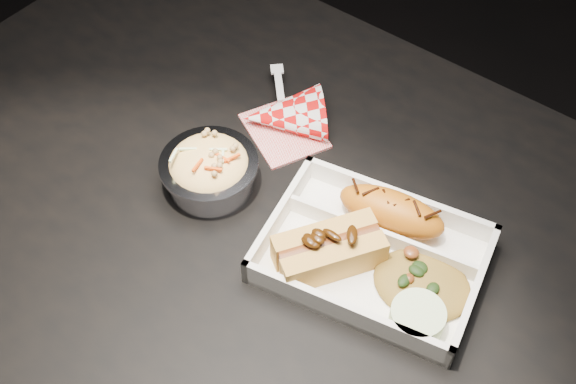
# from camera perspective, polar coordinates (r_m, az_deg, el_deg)

# --- Properties ---
(dining_table) EXTENTS (1.20, 0.80, 0.75)m
(dining_table) POSITION_cam_1_polar(r_m,az_deg,el_deg) (0.95, -0.39, -6.42)
(dining_table) COLOR black
(dining_table) RESTS_ON ground
(food_tray) EXTENTS (0.28, 0.23, 0.04)m
(food_tray) POSITION_cam_1_polar(r_m,az_deg,el_deg) (0.85, 6.70, -5.09)
(food_tray) COLOR white
(food_tray) RESTS_ON dining_table
(fried_pastry) EXTENTS (0.14, 0.08, 0.05)m
(fried_pastry) POSITION_cam_1_polar(r_m,az_deg,el_deg) (0.87, 8.17, -1.52)
(fried_pastry) COLOR #C56813
(fried_pastry) RESTS_ON food_tray
(hotdog) EXTENTS (0.12, 0.14, 0.06)m
(hotdog) POSITION_cam_1_polar(r_m,az_deg,el_deg) (0.83, 3.26, -4.50)
(hotdog) COLOR gold
(hotdog) RESTS_ON food_tray
(fried_rice_mound) EXTENTS (0.13, 0.11, 0.03)m
(fried_rice_mound) POSITION_cam_1_polar(r_m,az_deg,el_deg) (0.83, 10.66, -6.78)
(fried_rice_mound) COLOR olive
(fried_rice_mound) RESTS_ON food_tray
(cupcake_liner) EXTENTS (0.06, 0.06, 0.03)m
(cupcake_liner) POSITION_cam_1_polar(r_m,az_deg,el_deg) (0.80, 10.15, -9.82)
(cupcake_liner) COLOR beige
(cupcake_liner) RESTS_ON food_tray
(foil_coleslaw_cup) EXTENTS (0.12, 0.12, 0.07)m
(foil_coleslaw_cup) POSITION_cam_1_polar(r_m,az_deg,el_deg) (0.91, -6.24, 1.87)
(foil_coleslaw_cup) COLOR silver
(foil_coleslaw_cup) RESTS_ON dining_table
(napkin_fork) EXTENTS (0.15, 0.15, 0.10)m
(napkin_fork) POSITION_cam_1_polar(r_m,az_deg,el_deg) (0.98, -0.40, 6.03)
(napkin_fork) COLOR red
(napkin_fork) RESTS_ON dining_table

